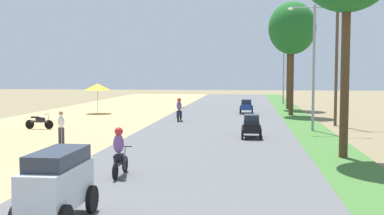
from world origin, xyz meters
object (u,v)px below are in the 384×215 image
object	(u,v)px
vendor_umbrella	(97,87)
motorbike_ahead_second	(179,110)
streetlamp_near	(314,58)
median_tree_second	(292,29)
car_sedan_blue	(246,106)
parked_motorbike_fourth	(40,121)
motorbike_foreground_rider	(120,153)
streetlamp_mid	(284,60)
utility_pole_near	(337,55)
car_van_silver	(57,182)
pedestrian_on_shoulder	(61,126)
median_tree_third	(289,31)
car_hatchback_black	(251,125)

from	to	relation	value
vendor_umbrella	motorbike_ahead_second	distance (m)	9.96
streetlamp_near	motorbike_ahead_second	xyz separation A→B (m)	(-8.72, 4.49, -3.52)
median_tree_second	car_sedan_blue	distance (m)	7.34
vendor_umbrella	parked_motorbike_fourth	bearing A→B (deg)	-89.96
car_sedan_blue	motorbike_foreground_rider	world-z (taller)	motorbike_foreground_rider
median_tree_second	motorbike_foreground_rider	xyz separation A→B (m)	(-7.68, -24.32, -6.21)
streetlamp_mid	motorbike_ahead_second	size ratio (longest dim) A/B	4.71
motorbike_ahead_second	car_sedan_blue	bearing A→B (deg)	55.89
car_sedan_blue	utility_pole_near	bearing A→B (deg)	-53.73
motorbike_ahead_second	car_van_silver	bearing A→B (deg)	-88.63
streetlamp_near	utility_pole_near	bearing A→B (deg)	60.66
parked_motorbike_fourth	streetlamp_near	world-z (taller)	streetlamp_near
streetlamp_mid	median_tree_second	bearing A→B (deg)	-91.52
car_sedan_blue	pedestrian_on_shoulder	bearing A→B (deg)	-115.58
pedestrian_on_shoulder	streetlamp_mid	bearing A→B (deg)	68.10
parked_motorbike_fourth	streetlamp_mid	xyz separation A→B (m)	(16.60, 26.03, 4.35)
median_tree_third	car_hatchback_black	xyz separation A→B (m)	(-3.60, -20.95, -6.65)
parked_motorbike_fourth	motorbike_foreground_rider	world-z (taller)	motorbike_foreground_rider
streetlamp_near	vendor_umbrella	bearing A→B (deg)	148.01
streetlamp_near	motorbike_foreground_rider	distance (m)	16.34
motorbike_foreground_rider	motorbike_ahead_second	bearing A→B (deg)	92.05
pedestrian_on_shoulder	streetlamp_near	size ratio (longest dim) A/B	0.22
vendor_umbrella	pedestrian_on_shoulder	world-z (taller)	vendor_umbrella
streetlamp_near	car_sedan_blue	xyz separation A→B (m)	(-4.01, 11.44, -3.63)
vendor_umbrella	car_hatchback_black	bearing A→B (deg)	-47.33
parked_motorbike_fourth	car_sedan_blue	bearing A→B (deg)	44.87
pedestrian_on_shoulder	streetlamp_mid	size ratio (longest dim) A/B	0.19
parked_motorbike_fourth	motorbike_foreground_rider	distance (m)	15.28
utility_pole_near	car_hatchback_black	bearing A→B (deg)	-128.23
median_tree_second	car_hatchback_black	world-z (taller)	median_tree_second
utility_pole_near	car_sedan_blue	bearing A→B (deg)	126.27
utility_pole_near	car_van_silver	bearing A→B (deg)	-114.44
median_tree_second	car_sedan_blue	world-z (taller)	median_tree_second
pedestrian_on_shoulder	motorbike_foreground_rider	distance (m)	8.29
parked_motorbike_fourth	median_tree_third	distance (m)	25.65
pedestrian_on_shoulder	car_hatchback_black	world-z (taller)	pedestrian_on_shoulder
median_tree_second	streetlamp_near	distance (m)	10.90
pedestrian_on_shoulder	motorbike_foreground_rider	bearing A→B (deg)	-54.86
median_tree_second	car_sedan_blue	size ratio (longest dim) A/B	4.06
vendor_umbrella	streetlamp_near	size ratio (longest dim) A/B	0.34
streetlamp_mid	median_tree_third	bearing A→B (deg)	-90.46
car_hatchback_black	car_sedan_blue	world-z (taller)	car_hatchback_black
motorbike_foreground_rider	motorbike_ahead_second	distance (m)	18.27
streetlamp_near	streetlamp_mid	size ratio (longest dim) A/B	0.88
utility_pole_near	pedestrian_on_shoulder	bearing A→B (deg)	-144.84
pedestrian_on_shoulder	median_tree_second	distance (m)	22.36
pedestrian_on_shoulder	utility_pole_near	size ratio (longest dim) A/B	0.18
median_tree_third	car_van_silver	size ratio (longest dim) A/B	3.97
pedestrian_on_shoulder	median_tree_second	bearing A→B (deg)	54.64
vendor_umbrella	median_tree_second	size ratio (longest dim) A/B	0.27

